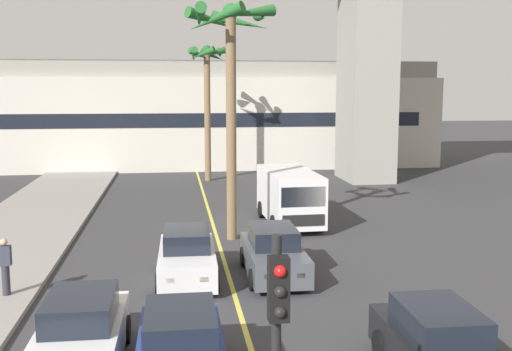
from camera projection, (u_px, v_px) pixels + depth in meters
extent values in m
cube|color=#DBCC4C|center=(220.00, 247.00, 22.89)|extent=(0.14, 56.00, 0.01)
cube|color=gray|center=(367.00, 53.00, 38.85)|extent=(2.80, 4.40, 16.25)
cube|color=beige|center=(194.00, 122.00, 47.14)|extent=(36.65, 8.00, 6.70)
cube|color=#9C998D|center=(193.00, 70.00, 46.59)|extent=(35.91, 7.20, 1.20)
cube|color=black|center=(196.00, 120.00, 43.15)|extent=(32.98, 0.04, 1.00)
cube|color=#4C5156|center=(274.00, 258.00, 19.26)|extent=(1.74, 4.12, 0.80)
cube|color=black|center=(273.00, 236.00, 19.31)|extent=(1.41, 2.06, 0.60)
cube|color=#F2EDCC|center=(301.00, 275.00, 17.33)|extent=(0.24, 0.08, 0.14)
cube|color=#F2EDCC|center=(268.00, 277.00, 17.22)|extent=(0.24, 0.08, 0.14)
cylinder|color=black|center=(307.00, 278.00, 18.15)|extent=(0.23, 0.64, 0.64)
cylinder|color=black|center=(253.00, 280.00, 17.94)|extent=(0.23, 0.64, 0.64)
cylinder|color=black|center=(291.00, 255.00, 20.64)|extent=(0.23, 0.64, 0.64)
cylinder|color=black|center=(244.00, 256.00, 20.44)|extent=(0.23, 0.64, 0.64)
cube|color=black|center=(180.00, 325.00, 12.06)|extent=(1.41, 2.06, 0.60)
cylinder|color=black|center=(218.00, 344.00, 13.39)|extent=(0.22, 0.64, 0.64)
cylinder|color=black|center=(143.00, 348.00, 13.18)|extent=(0.22, 0.64, 0.64)
cube|color=white|center=(81.00, 342.00, 12.87)|extent=(1.74, 4.12, 0.80)
cube|color=black|center=(81.00, 309.00, 12.92)|extent=(1.42, 2.06, 0.60)
cylinder|color=black|center=(125.00, 329.00, 14.26)|extent=(0.23, 0.64, 0.64)
cylinder|color=black|center=(54.00, 332.00, 14.06)|extent=(0.23, 0.64, 0.64)
cube|color=black|center=(439.00, 321.00, 12.22)|extent=(1.44, 2.08, 0.60)
cylinder|color=black|center=(451.00, 341.00, 13.55)|extent=(0.23, 0.64, 0.64)
cylinder|color=black|center=(381.00, 345.00, 13.37)|extent=(0.23, 0.64, 0.64)
cube|color=white|center=(187.00, 261.00, 18.91)|extent=(1.78, 4.13, 0.80)
cube|color=black|center=(187.00, 239.00, 18.97)|extent=(1.43, 2.08, 0.60)
cube|color=#F2EDCC|center=(204.00, 279.00, 16.98)|extent=(0.24, 0.08, 0.14)
cube|color=#F2EDCC|center=(170.00, 280.00, 16.88)|extent=(0.24, 0.08, 0.14)
cylinder|color=black|center=(215.00, 281.00, 17.79)|extent=(0.23, 0.64, 0.64)
cylinder|color=black|center=(159.00, 283.00, 17.61)|extent=(0.23, 0.64, 0.64)
cylinder|color=black|center=(211.00, 258.00, 20.29)|extent=(0.23, 0.64, 0.64)
cylinder|color=black|center=(162.00, 259.00, 20.11)|extent=(0.23, 0.64, 0.64)
cube|color=white|center=(289.00, 195.00, 26.60)|extent=(2.14, 5.25, 2.10)
cube|color=black|center=(303.00, 197.00, 24.05)|extent=(1.80, 0.13, 0.80)
cube|color=black|center=(303.00, 220.00, 24.12)|extent=(1.70, 0.11, 0.44)
cylinder|color=black|center=(320.00, 222.00, 25.36)|extent=(0.28, 0.77, 0.76)
cylinder|color=black|center=(275.00, 224.00, 25.06)|extent=(0.28, 0.77, 0.76)
cylinder|color=black|center=(302.00, 208.00, 28.41)|extent=(0.28, 0.77, 0.76)
cylinder|color=black|center=(262.00, 209.00, 28.10)|extent=(0.28, 0.77, 0.76)
cube|color=black|center=(278.00, 289.00, 6.99)|extent=(0.24, 0.20, 0.76)
sphere|color=red|center=(280.00, 271.00, 6.86)|extent=(0.14, 0.14, 0.14)
sphere|color=black|center=(280.00, 292.00, 6.90)|extent=(0.14, 0.14, 0.14)
sphere|color=black|center=(280.00, 312.00, 6.93)|extent=(0.14, 0.14, 0.14)
cylinder|color=brown|center=(231.00, 130.00, 23.53)|extent=(0.39, 0.39, 8.61)
sphere|color=#236028|center=(231.00, 11.00, 22.90)|extent=(0.60, 0.60, 0.60)
cone|color=#236028|center=(261.00, 17.00, 23.05)|extent=(0.51, 2.36, 0.80)
cone|color=#236028|center=(240.00, 22.00, 24.05)|extent=(2.33, 1.33, 0.97)
cone|color=#236028|center=(211.00, 20.00, 23.77)|extent=(2.18, 1.71, 0.88)
cone|color=#236028|center=(200.00, 17.00, 22.79)|extent=(0.45, 2.36, 0.88)
cone|color=#236028|center=(215.00, 18.00, 21.93)|extent=(2.19, 1.66, 1.13)
cone|color=#236028|center=(247.00, 13.00, 21.96)|extent=(2.33, 1.37, 0.79)
cylinder|color=brown|center=(207.00, 117.00, 38.97)|extent=(0.40, 0.40, 8.15)
sphere|color=#236028|center=(207.00, 50.00, 38.38)|extent=(0.60, 0.60, 0.60)
cone|color=#236028|center=(220.00, 54.00, 38.51)|extent=(0.47, 1.70, 0.88)
cone|color=#236028|center=(212.00, 56.00, 39.18)|extent=(1.68, 1.21, 0.99)
cone|color=#236028|center=(200.00, 55.00, 39.08)|extent=(1.70, 1.18, 0.94)
cone|color=#236028|center=(194.00, 55.00, 38.31)|extent=(0.47, 1.68, 1.03)
cone|color=#236028|center=(202.00, 54.00, 37.64)|extent=(1.73, 1.05, 0.95)
cone|color=#236028|center=(215.00, 53.00, 37.84)|extent=(1.61, 1.37, 0.80)
cylinder|color=#2D2D38|center=(6.00, 280.00, 17.08)|extent=(0.22, 0.22, 0.85)
cube|color=#333847|center=(5.00, 256.00, 16.98)|extent=(0.34, 0.22, 0.56)
sphere|color=tan|center=(4.00, 242.00, 16.93)|extent=(0.20, 0.20, 0.20)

